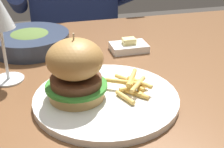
% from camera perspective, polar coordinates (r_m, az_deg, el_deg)
% --- Properties ---
extents(dining_table, '(1.31, 0.89, 0.74)m').
position_cam_1_polar(dining_table, '(0.75, -4.09, -6.84)').
color(dining_table, brown).
rests_on(dining_table, ground).
extents(main_plate, '(0.29, 0.29, 0.01)m').
position_cam_1_polar(main_plate, '(0.62, -1.07, -4.45)').
color(main_plate, white).
rests_on(main_plate, dining_table).
extents(burger_sandwich, '(0.12, 0.12, 0.13)m').
position_cam_1_polar(burger_sandwich, '(0.59, -6.70, 0.80)').
color(burger_sandwich, tan).
rests_on(burger_sandwich, main_plate).
extents(fries_pile, '(0.09, 0.12, 0.03)m').
position_cam_1_polar(fries_pile, '(0.63, 3.75, -1.97)').
color(fries_pile, '#E0B251').
rests_on(fries_pile, main_plate).
extents(butter_dish, '(0.10, 0.07, 0.04)m').
position_cam_1_polar(butter_dish, '(0.86, 3.09, 5.02)').
color(butter_dish, white).
rests_on(butter_dish, dining_table).
extents(soup_bowl, '(0.22, 0.22, 0.05)m').
position_cam_1_polar(soup_bowl, '(0.90, -14.71, 5.97)').
color(soup_bowl, '#2D384C').
rests_on(soup_bowl, dining_table).
extents(diner_person, '(0.51, 0.36, 1.18)m').
position_cam_1_polar(diner_person, '(1.44, -6.95, 5.99)').
color(diner_person, '#282833').
rests_on(diner_person, ground).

